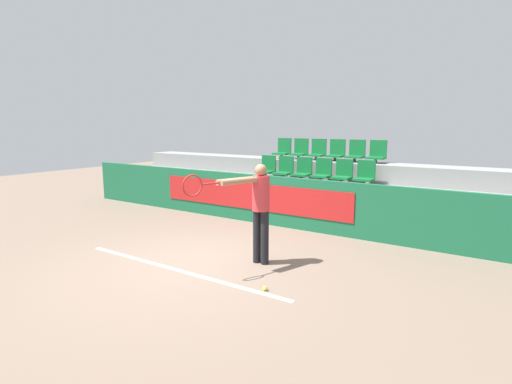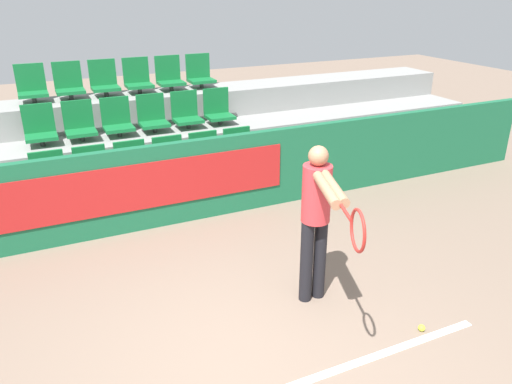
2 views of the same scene
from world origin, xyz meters
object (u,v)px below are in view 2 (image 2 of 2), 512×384
stadium_chair_5 (239,150)px  tennis_ball (422,328)px  stadium_chair_7 (80,124)px  stadium_chair_9 (153,117)px  stadium_chair_12 (32,87)px  stadium_chair_0 (49,178)px  stadium_chair_1 (92,171)px  stadium_chair_8 (117,120)px  stadium_chair_15 (138,79)px  stadium_chair_17 (200,74)px  stadium_chair_16 (170,76)px  stadium_chair_10 (186,113)px  tennis_player (318,213)px  stadium_chair_2 (132,166)px  stadium_chair_4 (206,155)px  stadium_chair_11 (218,110)px  stadium_chair_6 (40,129)px  stadium_chair_14 (104,81)px  stadium_chair_13 (69,84)px  stadium_chair_3 (170,160)px

stadium_chair_5 → tennis_ball: size_ratio=8.62×
stadium_chair_7 → stadium_chair_9: bearing=0.0°
stadium_chair_9 → stadium_chair_12: bearing=152.1°
stadium_chair_0 → stadium_chair_5: bearing=0.0°
stadium_chair_1 → stadium_chair_8: stadium_chair_8 is taller
stadium_chair_15 → stadium_chair_17: bearing=0.0°
tennis_ball → stadium_chair_16: bearing=97.8°
tennis_ball → stadium_chair_5: bearing=93.3°
stadium_chair_0 → stadium_chair_10: stadium_chair_10 is taller
tennis_player → tennis_ball: size_ratio=25.07×
stadium_chair_2 → tennis_player: bearing=-69.1°
stadium_chair_16 → stadium_chair_1: bearing=-133.3°
stadium_chair_4 → stadium_chair_11: bearing=57.8°
stadium_chair_7 → stadium_chair_11: bearing=0.0°
stadium_chair_8 → tennis_ball: (1.84, -4.72, -1.08)m
tennis_player → stadium_chair_9: bearing=117.3°
stadium_chair_8 → tennis_player: (1.15, -3.89, -0.11)m
stadium_chair_0 → stadium_chair_11: (2.71, 0.86, 0.44)m
stadium_chair_8 → stadium_chair_11: bearing=0.0°
stadium_chair_1 → stadium_chair_10: (1.63, 0.86, 0.44)m
stadium_chair_1 → stadium_chair_4: same height
stadium_chair_0 → stadium_chair_7: stadium_chair_7 is taller
stadium_chair_10 → stadium_chair_16: size_ratio=1.00×
stadium_chair_2 → stadium_chair_7: stadium_chair_7 is taller
stadium_chair_4 → stadium_chair_10: size_ratio=1.00×
stadium_chair_5 → stadium_chair_9: bearing=141.5°
stadium_chair_10 → tennis_ball: (0.76, -4.72, -1.08)m
stadium_chair_4 → stadium_chair_16: 1.94m
stadium_chair_0 → stadium_chair_9: stadium_chair_9 is taller
stadium_chair_6 → stadium_chair_10: size_ratio=1.00×
stadium_chair_14 → stadium_chair_6: bearing=-141.5°
stadium_chair_4 → tennis_player: tennis_player is taller
stadium_chair_4 → stadium_chair_12: size_ratio=1.00×
stadium_chair_17 → stadium_chair_12: bearing=180.0°
stadium_chair_10 → stadium_chair_6: bearing=180.0°
stadium_chair_0 → stadium_chair_8: bearing=38.5°
stadium_chair_10 → tennis_player: size_ratio=0.34×
stadium_chair_7 → stadium_chair_9: 1.08m
stadium_chair_5 → tennis_ball: 3.91m
stadium_chair_14 → stadium_chair_9: bearing=-57.8°
stadium_chair_1 → stadium_chair_13: 1.94m
stadium_chair_8 → stadium_chair_2: bearing=-90.0°
stadium_chair_5 → tennis_player: 3.08m
stadium_chair_1 → stadium_chair_12: stadium_chair_12 is taller
stadium_chair_2 → stadium_chair_5: 1.63m
stadium_chair_7 → stadium_chair_1: bearing=-90.0°
stadium_chair_5 → stadium_chair_12: size_ratio=1.00×
stadium_chair_16 → stadium_chair_4: bearing=-90.0°
stadium_chair_14 → stadium_chair_0: bearing=-122.2°
stadium_chair_3 → stadium_chair_5: (1.08, 0.00, 0.00)m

